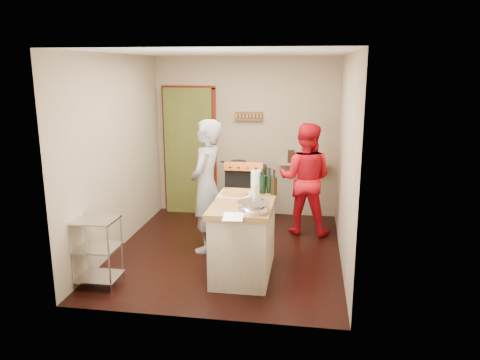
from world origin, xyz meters
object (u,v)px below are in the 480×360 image
person_stripe (206,186)px  island (244,235)px  wire_shelving (97,249)px  person_red (305,179)px  stove (246,192)px

person_stripe → island: bearing=49.8°
wire_shelving → person_red: 3.13m
wire_shelving → island: size_ratio=0.59×
stove → person_red: size_ratio=0.61×
stove → wire_shelving: 2.94m
island → person_red: person_red is taller
island → person_red: size_ratio=0.82×
wire_shelving → person_stripe: person_stripe is taller
wire_shelving → island: island is taller
wire_shelving → person_red: size_ratio=0.48×
island → stove: bearing=97.4°
island → person_stripe: size_ratio=0.76×
person_red → stove: bearing=-19.8°
island → person_red: 1.72m
stove → wire_shelving: size_ratio=1.26×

